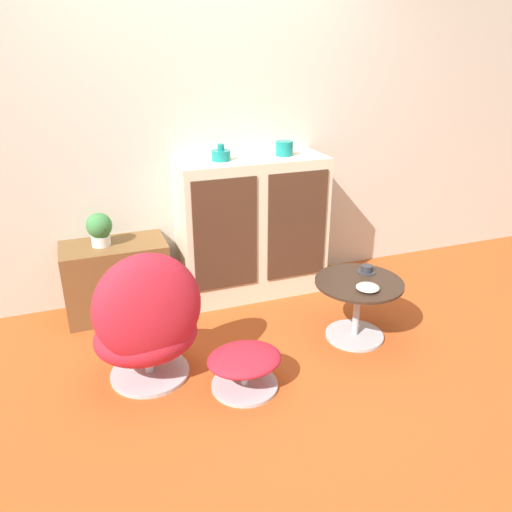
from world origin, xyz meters
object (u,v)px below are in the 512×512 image
Objects in this scene: bowl at (368,287)px; vase_inner_left at (284,148)px; coffee_table at (357,302)px; sideboard at (252,228)px; ottoman at (245,364)px; tv_console at (117,279)px; egg_chair at (147,323)px; potted_plant at (99,228)px; teacup at (367,269)px; vase_leftmost at (221,155)px.

vase_inner_left is at bearing 97.93° from bowl.
bowl is at bearing -98.13° from coffee_table.
sideboard reaches higher than coffee_table.
ottoman is at bearing -122.11° from vase_inner_left.
tv_console is 1.26× the size of coffee_table.
sideboard is 1.26m from ottoman.
egg_chair is 3.56× the size of potted_plant.
potted_plant is at bearing 145.48° from bowl.
sideboard is at bearing -1.01° from potted_plant.
tv_console is 5.88× the size of teacup.
coffee_table is (0.41, -0.88, -0.26)m from sideboard.
vase_leftmost is at bearing 121.58° from bowl.
ottoman is at bearing -27.33° from egg_chair.
bowl is at bearing -58.42° from vase_leftmost.
ottoman is at bearing -164.33° from coffee_table.
tv_console reaches higher than coffee_table.
teacup is at bearing -70.51° from vase_inner_left.
ottoman is at bearing -60.60° from potted_plant.
vase_leftmost is (0.79, -0.01, 0.83)m from tv_console.
potted_plant is at bearing 100.09° from egg_chair.
vase_inner_left reaches higher than sideboard.
potted_plant reaches higher than tv_console.
vase_leftmost reaches higher than bowl.
egg_chair reaches higher than tv_console.
egg_chair is 6.78× the size of teacup.
sideboard is 1.08m from bowl.
vase_inner_left is (1.27, -0.01, 0.84)m from tv_console.
vase_leftmost is 1.36m from bowl.
coffee_table is at bearing -32.03° from tv_console.
egg_chair is at bearing -129.08° from vase_leftmost.
teacup is (0.12, 0.10, 0.17)m from coffee_table.
coffee_table is 3.92× the size of bowl.
vase_leftmost reaches higher than vase_inner_left.
vase_inner_left is at bearing 57.89° from ottoman.
vase_leftmost reaches higher than coffee_table.
egg_chair reaches higher than coffee_table.
vase_leftmost is 1.10× the size of teacup.
coffee_table is 1.23m from vase_inner_left.
tv_console is at bearing -0.59° from potted_plant.
potted_plant is 1.60× the size of bowl.
teacup is at bearing -26.08° from potted_plant.
vase_inner_left is 1.05× the size of teacup.
coffee_table is 1.37m from vase_leftmost.
teacup is (0.28, -0.78, -0.68)m from vase_inner_left.
coffee_table reaches higher than ottoman.
potted_plant is at bearing 179.35° from vase_inner_left.
coffee_table is 1.80m from potted_plant.
tv_console is at bearing 152.89° from teacup.
teacup is at bearing -55.74° from sideboard.
coffee_table is 0.21m from bowl.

